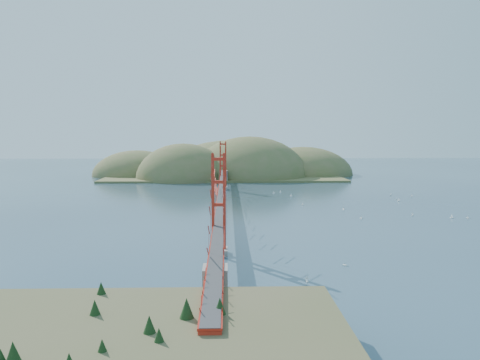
{
  "coord_description": "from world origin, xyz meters",
  "views": [
    {
      "loc": [
        0.98,
        -82.6,
        14.15
      ],
      "look_at": [
        3.27,
        0.0,
        5.47
      ],
      "focal_mm": 35.0,
      "sensor_mm": 36.0,
      "label": 1
    }
  ],
  "objects_px": {
    "bridge": "(222,171)",
    "sailboat_1": "(291,195)",
    "sailboat_0": "(361,218)",
    "fort": "(220,307)",
    "sailboat_2": "(452,217)"
  },
  "relations": [
    {
      "from": "sailboat_0",
      "to": "sailboat_2",
      "type": "relative_size",
      "value": 0.97
    },
    {
      "from": "bridge",
      "to": "sailboat_0",
      "type": "bearing_deg",
      "value": -20.82
    },
    {
      "from": "fort",
      "to": "sailboat_0",
      "type": "bearing_deg",
      "value": 60.4
    },
    {
      "from": "sailboat_0",
      "to": "bridge",
      "type": "bearing_deg",
      "value": 159.18
    },
    {
      "from": "sailboat_0",
      "to": "sailboat_2",
      "type": "xyz_separation_m",
      "value": [
        14.86,
        -0.01,
        0.0
      ]
    },
    {
      "from": "bridge",
      "to": "sailboat_1",
      "type": "bearing_deg",
      "value": 49.98
    },
    {
      "from": "sailboat_2",
      "to": "sailboat_1",
      "type": "bearing_deg",
      "value": 130.69
    },
    {
      "from": "bridge",
      "to": "sailboat_1",
      "type": "distance_m",
      "value": 24.17
    },
    {
      "from": "fort",
      "to": "sailboat_2",
      "type": "relative_size",
      "value": 5.4
    },
    {
      "from": "sailboat_1",
      "to": "sailboat_2",
      "type": "bearing_deg",
      "value": -49.31
    },
    {
      "from": "bridge",
      "to": "sailboat_1",
      "type": "relative_size",
      "value": 132.6
    },
    {
      "from": "bridge",
      "to": "sailboat_2",
      "type": "height_order",
      "value": "bridge"
    },
    {
      "from": "bridge",
      "to": "sailboat_0",
      "type": "relative_size",
      "value": 142.19
    },
    {
      "from": "sailboat_2",
      "to": "fort",
      "type": "bearing_deg",
      "value": -133.41
    },
    {
      "from": "fort",
      "to": "sailboat_1",
      "type": "xyz_separation_m",
      "value": [
        14.5,
        65.73,
        -0.51
      ]
    }
  ]
}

